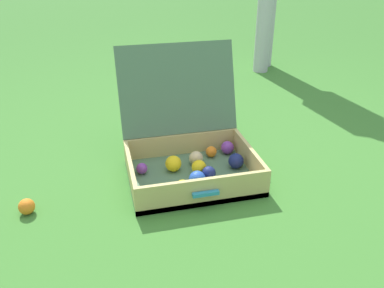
% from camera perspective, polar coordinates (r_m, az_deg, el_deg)
% --- Properties ---
extents(ground_plane, '(16.00, 16.00, 0.00)m').
position_cam_1_polar(ground_plane, '(1.82, 2.05, -5.10)').
color(ground_plane, '#3D7A2D').
extents(open_suitcase, '(0.57, 0.60, 0.54)m').
position_cam_1_polar(open_suitcase, '(1.83, -0.33, -0.71)').
color(open_suitcase, '#4C7051').
rests_on(open_suitcase, ground).
extents(stray_ball_on_grass, '(0.06, 0.06, 0.06)m').
position_cam_1_polar(stray_ball_on_grass, '(1.73, -22.63, -8.28)').
color(stray_ball_on_grass, orange).
rests_on(stray_ball_on_grass, ground).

